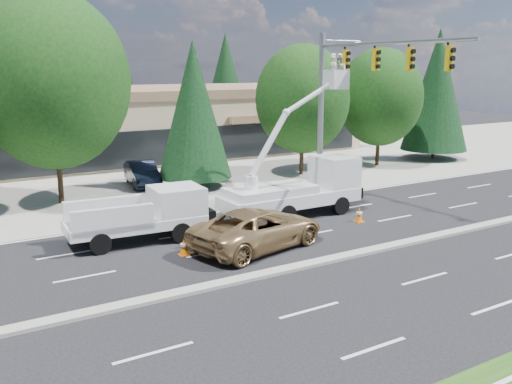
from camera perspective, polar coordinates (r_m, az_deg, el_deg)
ground at (r=20.11m, az=-0.18°, el=-8.58°), size 140.00×140.00×0.00m
concrete_apron at (r=38.00m, az=-16.18°, el=1.00°), size 140.00×22.00×0.01m
road_median at (r=20.09m, az=-0.18°, el=-8.42°), size 120.00×0.55×0.12m
strip_mall at (r=47.21m, az=-19.72°, el=6.38°), size 50.40×15.40×5.50m
tree_front_d at (r=31.75m, az=-19.66°, el=10.37°), size 7.96×7.96×11.04m
tree_front_e at (r=34.45m, az=-6.23°, el=8.19°), size 4.46×4.46×8.78m
tree_front_f at (r=38.55m, az=4.67°, el=9.27°), size 6.29×6.29×8.73m
tree_front_g at (r=43.07m, az=12.30°, el=9.26°), size 6.20×6.20×8.61m
tree_front_h at (r=47.41m, az=17.63°, el=9.72°), size 5.15×5.15×10.15m
tree_back_c at (r=61.33m, az=-13.07°, el=9.96°), size 4.65×4.65×9.16m
tree_back_d at (r=66.17m, az=-3.05°, el=11.24°), size 5.54×5.54×10.93m
signal_mast at (r=30.44m, az=9.14°, el=10.10°), size 2.76×10.16×9.00m
utility_pickup at (r=24.48m, az=-10.95°, el=-2.74°), size 5.86×2.60×2.19m
bucket_truck at (r=28.20m, az=4.79°, el=1.14°), size 7.65×2.38×7.85m
traffic_cone_b at (r=22.49m, az=-7.20°, el=-5.46°), size 0.40×0.40×0.70m
traffic_cone_c at (r=23.34m, az=-6.77°, el=-4.78°), size 0.40×0.40×0.70m
traffic_cone_d at (r=27.48m, az=10.28°, el=-2.26°), size 0.40×0.40×0.70m
minivan at (r=23.05m, az=0.17°, el=-3.66°), size 6.37×3.98×1.64m
parked_car_east at (r=35.96m, az=-11.30°, el=1.83°), size 2.30×4.74×1.50m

